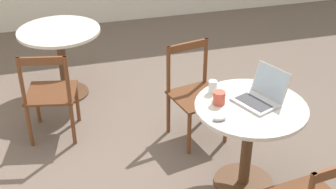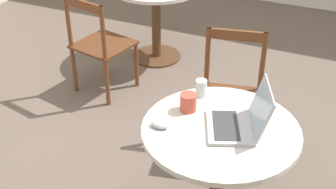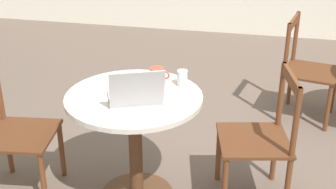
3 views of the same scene
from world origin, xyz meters
TOP-DOWN VIEW (x-y plane):
  - ground_plane at (0.00, 0.00)m, footprint 16.00×16.00m
  - cafe_table_near at (-0.63, -0.47)m, footprint 0.83×0.83m
  - cafe_table_mid at (1.23, 0.78)m, footprint 0.83×0.83m
  - chair_near_right at (0.14, -0.30)m, footprint 0.52×0.52m
  - chair_mid_left at (0.47, 0.94)m, footprint 0.51×0.51m
  - laptop at (-0.59, -0.56)m, footprint 0.40×0.40m
  - mouse at (-0.75, -0.18)m, footprint 0.06×0.10m
  - mug at (-0.54, -0.25)m, footprint 0.13×0.09m
  - drinking_glass at (-0.37, -0.26)m, footprint 0.07×0.07m

SIDE VIEW (x-z plane):
  - ground_plane at x=0.00m, z-range 0.00..0.00m
  - chair_near_right at x=0.14m, z-range 0.00..0.88m
  - chair_mid_left at x=0.47m, z-range 0.00..0.88m
  - cafe_table_near at x=-0.63m, z-range 0.19..0.93m
  - cafe_table_mid at x=1.23m, z-range 0.19..0.93m
  - mouse at x=-0.75m, z-range 0.74..0.77m
  - laptop at x=-0.59m, z-range 0.67..0.91m
  - mug at x=-0.54m, z-range 0.74..0.84m
  - drinking_glass at x=-0.37m, z-range 0.74..0.84m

